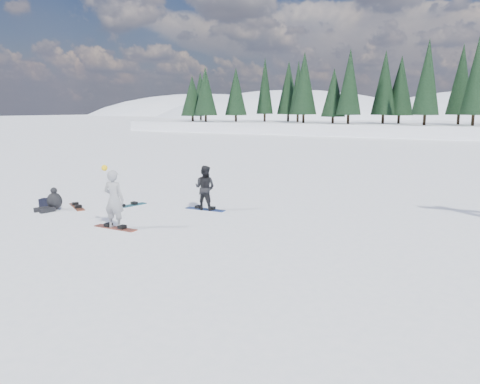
# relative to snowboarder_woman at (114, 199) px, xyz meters

# --- Properties ---
(ground) EXTENTS (420.00, 420.00, 0.00)m
(ground) POSITION_rel_snowboarder_woman_xyz_m (0.72, 1.14, -0.91)
(ground) COLOR white
(ground) RESTS_ON ground
(alpine_backdrop) EXTENTS (412.50, 227.00, 53.20)m
(alpine_backdrop) POSITION_rel_snowboarder_woman_xyz_m (-11.00, 190.30, -14.88)
(alpine_backdrop) COLOR white
(alpine_backdrop) RESTS_ON ground
(snowboarder_woman) EXTENTS (0.72, 0.54, 1.94)m
(snowboarder_woman) POSITION_rel_snowboarder_woman_xyz_m (0.00, 0.00, 0.00)
(snowboarder_woman) COLOR #9A9A9F
(snowboarder_woman) RESTS_ON ground
(snowboarder_man) EXTENTS (0.83, 0.68, 1.60)m
(snowboarder_man) POSITION_rel_snowboarder_woman_xyz_m (0.90, 3.56, -0.11)
(snowboarder_man) COLOR black
(snowboarder_man) RESTS_ON ground
(seated_rider) EXTENTS (0.71, 1.04, 0.81)m
(seated_rider) POSITION_rel_snowboarder_woman_xyz_m (-3.81, 0.87, -0.59)
(seated_rider) COLOR black
(seated_rider) RESTS_ON ground
(gear_bag) EXTENTS (0.51, 0.41, 0.30)m
(gear_bag) POSITION_rel_snowboarder_woman_xyz_m (-4.51, 1.12, -0.76)
(gear_bag) COLOR black
(gear_bag) RESTS_ON ground
(snowboard_woman) EXTENTS (1.50, 0.29, 0.03)m
(snowboard_woman) POSITION_rel_snowboarder_woman_xyz_m (0.00, 0.00, -0.89)
(snowboard_woman) COLOR #983921
(snowboard_woman) RESTS_ON ground
(snowboard_man) EXTENTS (1.52, 0.39, 0.03)m
(snowboard_man) POSITION_rel_snowboarder_woman_xyz_m (0.90, 3.56, -0.89)
(snowboard_man) COLOR navy
(snowboard_man) RESTS_ON ground
(snowboard_loose_a) EXTENTS (0.58, 1.53, 0.03)m
(snowboard_loose_a) POSITION_rel_snowboarder_woman_xyz_m (-1.92, 2.64, -0.89)
(snowboard_loose_a) COLOR #176E83
(snowboard_loose_a) RESTS_ON ground
(snowboard_loose_b) EXTENTS (1.44, 1.00, 0.03)m
(snowboard_loose_b) POSITION_rel_snowboarder_woman_xyz_m (-3.46, 1.61, -0.89)
(snowboard_loose_b) COLOR brown
(snowboard_loose_b) RESTS_ON ground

